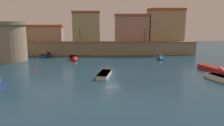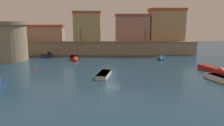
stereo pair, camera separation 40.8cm
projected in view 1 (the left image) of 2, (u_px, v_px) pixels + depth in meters
ground_plane at (113, 73)px, 40.41m from camera, size 126.10×126.10×0.00m
quay_wall at (110, 48)px, 61.72m from camera, size 46.28×2.34×3.58m
old_town_backdrop at (120, 27)px, 64.34m from camera, size 44.66×6.06×9.16m
fortress_tower at (5, 41)px, 52.53m from camera, size 9.98×9.98×9.01m
quay_lamp_0 at (80, 32)px, 60.67m from camera, size 0.32×0.32×3.90m
quay_lamp_1 at (144, 32)px, 61.21m from camera, size 0.32×0.32×3.90m
moored_boat_0 at (220, 78)px, 35.35m from camera, size 3.32×7.24×1.16m
moored_boat_2 at (105, 73)px, 39.06m from camera, size 2.82×6.72×1.59m
moored_boat_3 at (74, 59)px, 54.32m from camera, size 3.03×7.36×2.74m
moored_boat_4 at (214, 69)px, 41.68m from camera, size 3.43×6.73×3.12m
moored_boat_5 at (46, 55)px, 58.91m from camera, size 2.21×4.66×1.81m
moored_boat_6 at (161, 58)px, 55.08m from camera, size 2.77×5.38×3.16m
mooring_buoy_0 at (36, 70)px, 43.04m from camera, size 0.52×0.52×0.52m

